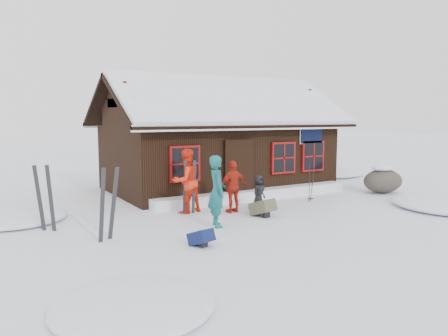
{
  "coord_description": "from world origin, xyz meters",
  "views": [
    {
      "loc": [
        -6.95,
        -9.93,
        2.81
      ],
      "look_at": [
        -0.41,
        1.18,
        1.3
      ],
      "focal_mm": 35.0,
      "sensor_mm": 36.0,
      "label": 1
    }
  ],
  "objects_px": {
    "skier_crouched": "(259,193)",
    "ski_pair_left": "(108,205)",
    "ski_poles": "(311,183)",
    "skier_teal": "(217,191)",
    "backpack_blue": "(201,240)",
    "backpack_olive": "(263,210)",
    "boulder": "(383,180)",
    "skier_orange_left": "(186,181)",
    "skier_orange_right": "(233,187)"
  },
  "relations": [
    {
      "from": "skier_crouched",
      "to": "boulder",
      "type": "xyz_separation_m",
      "value": [
        5.72,
        0.13,
        -0.06
      ]
    },
    {
      "from": "ski_pair_left",
      "to": "backpack_blue",
      "type": "height_order",
      "value": "ski_pair_left"
    },
    {
      "from": "backpack_olive",
      "to": "skier_crouched",
      "type": "bearing_deg",
      "value": 50.94
    },
    {
      "from": "skier_orange_right",
      "to": "skier_crouched",
      "type": "bearing_deg",
      "value": 173.47
    },
    {
      "from": "skier_crouched",
      "to": "backpack_blue",
      "type": "bearing_deg",
      "value": -167.54
    },
    {
      "from": "skier_teal",
      "to": "boulder",
      "type": "height_order",
      "value": "skier_teal"
    },
    {
      "from": "skier_orange_right",
      "to": "skier_crouched",
      "type": "xyz_separation_m",
      "value": [
        0.87,
        -0.06,
        -0.25
      ]
    },
    {
      "from": "skier_teal",
      "to": "skier_orange_right",
      "type": "xyz_separation_m",
      "value": [
        1.23,
        1.2,
        -0.15
      ]
    },
    {
      "from": "backpack_blue",
      "to": "ski_pair_left",
      "type": "bearing_deg",
      "value": 119.02
    },
    {
      "from": "ski_pair_left",
      "to": "skier_orange_left",
      "type": "bearing_deg",
      "value": 17.99
    },
    {
      "from": "skier_crouched",
      "to": "boulder",
      "type": "relative_size",
      "value": 0.66
    },
    {
      "from": "skier_teal",
      "to": "ski_pair_left",
      "type": "xyz_separation_m",
      "value": [
        -2.75,
        0.19,
        -0.11
      ]
    },
    {
      "from": "backpack_blue",
      "to": "ski_poles",
      "type": "bearing_deg",
      "value": 8.89
    },
    {
      "from": "ski_pair_left",
      "to": "skier_teal",
      "type": "bearing_deg",
      "value": -17.46
    },
    {
      "from": "backpack_olive",
      "to": "skier_teal",
      "type": "bearing_deg",
      "value": -179.62
    },
    {
      "from": "skier_orange_left",
      "to": "skier_orange_right",
      "type": "distance_m",
      "value": 1.4
    },
    {
      "from": "ski_pair_left",
      "to": "ski_poles",
      "type": "xyz_separation_m",
      "value": [
        7.17,
        1.21,
        -0.22
      ]
    },
    {
      "from": "skier_crouched",
      "to": "ski_poles",
      "type": "bearing_deg",
      "value": -18.05
    },
    {
      "from": "skier_crouched",
      "to": "backpack_blue",
      "type": "height_order",
      "value": "skier_crouched"
    },
    {
      "from": "skier_teal",
      "to": "skier_crouched",
      "type": "height_order",
      "value": "skier_teal"
    },
    {
      "from": "skier_teal",
      "to": "backpack_olive",
      "type": "relative_size",
      "value": 2.84
    },
    {
      "from": "ski_poles",
      "to": "backpack_olive",
      "type": "height_order",
      "value": "ski_poles"
    },
    {
      "from": "ski_poles",
      "to": "backpack_olive",
      "type": "xyz_separation_m",
      "value": [
        -2.74,
        -1.06,
        -0.42
      ]
    },
    {
      "from": "ski_pair_left",
      "to": "ski_poles",
      "type": "relative_size",
      "value": 1.35
    },
    {
      "from": "skier_teal",
      "to": "skier_orange_left",
      "type": "bearing_deg",
      "value": 14.71
    },
    {
      "from": "boulder",
      "to": "skier_orange_left",
      "type": "bearing_deg",
      "value": 175.37
    },
    {
      "from": "backpack_blue",
      "to": "skier_teal",
      "type": "bearing_deg",
      "value": 31.8
    },
    {
      "from": "skier_orange_right",
      "to": "ski_poles",
      "type": "bearing_deg",
      "value": -178.78
    },
    {
      "from": "skier_teal",
      "to": "skier_orange_left",
      "type": "relative_size",
      "value": 0.98
    },
    {
      "from": "skier_teal",
      "to": "ski_poles",
      "type": "relative_size",
      "value": 1.44
    },
    {
      "from": "skier_teal",
      "to": "backpack_olive",
      "type": "xyz_separation_m",
      "value": [
        1.68,
        0.35,
        -0.75
      ]
    },
    {
      "from": "backpack_blue",
      "to": "backpack_olive",
      "type": "height_order",
      "value": "backpack_olive"
    },
    {
      "from": "skier_teal",
      "to": "skier_crouched",
      "type": "relative_size",
      "value": 1.74
    },
    {
      "from": "skier_orange_left",
      "to": "ski_poles",
      "type": "xyz_separation_m",
      "value": [
        4.39,
        -0.49,
        -0.34
      ]
    },
    {
      "from": "skier_teal",
      "to": "ski_poles",
      "type": "height_order",
      "value": "skier_teal"
    },
    {
      "from": "skier_teal",
      "to": "skier_crouched",
      "type": "bearing_deg",
      "value": -45.85
    },
    {
      "from": "boulder",
      "to": "backpack_blue",
      "type": "height_order",
      "value": "boulder"
    },
    {
      "from": "skier_crouched",
      "to": "ski_pair_left",
      "type": "height_order",
      "value": "ski_pair_left"
    },
    {
      "from": "skier_teal",
      "to": "backpack_blue",
      "type": "height_order",
      "value": "skier_teal"
    },
    {
      "from": "skier_orange_left",
      "to": "backpack_olive",
      "type": "distance_m",
      "value": 2.39
    },
    {
      "from": "boulder",
      "to": "ski_pair_left",
      "type": "distance_m",
      "value": 10.64
    },
    {
      "from": "skier_orange_right",
      "to": "backpack_blue",
      "type": "distance_m",
      "value": 3.54
    },
    {
      "from": "skier_orange_left",
      "to": "skier_orange_right",
      "type": "bearing_deg",
      "value": 138.1
    },
    {
      "from": "ski_pair_left",
      "to": "ski_poles",
      "type": "bearing_deg",
      "value": -3.83
    },
    {
      "from": "skier_teal",
      "to": "skier_orange_right",
      "type": "distance_m",
      "value": 1.72
    },
    {
      "from": "skier_crouched",
      "to": "backpack_blue",
      "type": "distance_m",
      "value": 4.11
    },
    {
      "from": "ski_poles",
      "to": "skier_orange_right",
      "type": "bearing_deg",
      "value": -176.23
    },
    {
      "from": "boulder",
      "to": "ski_poles",
      "type": "distance_m",
      "value": 3.41
    },
    {
      "from": "skier_crouched",
      "to": "backpack_olive",
      "type": "distance_m",
      "value": 0.96
    },
    {
      "from": "skier_teal",
      "to": "ski_poles",
      "type": "bearing_deg",
      "value": -56.6
    }
  ]
}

